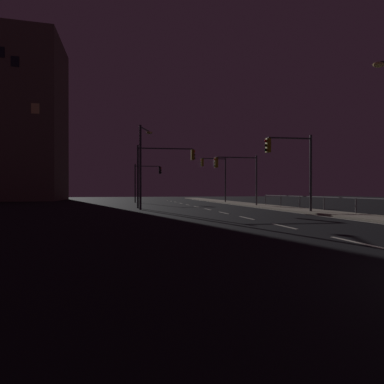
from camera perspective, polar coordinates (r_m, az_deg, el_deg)
ground_plane at (r=21.09m, az=5.72°, el=-3.96°), size 112.00×112.00×0.00m
sidewalk_right at (r=23.90m, az=20.44°, el=-3.31°), size 2.51×77.00×0.14m
lane_markings_center at (r=24.42m, az=3.10°, el=-3.37°), size 0.14×50.00×0.01m
lane_edge_line at (r=27.54m, az=12.08°, el=-2.97°), size 0.14×53.00×0.01m
traffic_light_far_right at (r=28.66m, az=8.80°, el=4.36°), size 4.37×0.48×4.87m
traffic_light_near_left at (r=39.05m, az=-8.75°, el=3.16°), size 3.54×0.55×5.04m
traffic_light_near_right at (r=21.11m, az=18.70°, el=6.36°), size 3.38×0.55×5.23m
traffic_light_overhead_east at (r=26.40m, az=-5.62°, el=5.55°), size 5.19×0.77×5.58m
traffic_light_mid_left at (r=37.19m, az=4.52°, el=4.22°), size 3.45×0.47×5.72m
street_lamp_across_street at (r=24.66m, az=-9.65°, el=6.41°), size 1.23×2.01×6.90m
barrier_fence at (r=20.07m, az=32.21°, el=-1.68°), size 0.09×27.55×0.98m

